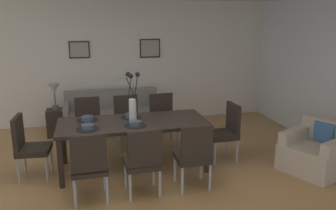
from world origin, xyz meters
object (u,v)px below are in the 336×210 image
object	(u,v)px
dining_chair_mid_left	(194,153)
side_table	(57,122)
bowl_near_left	(88,126)
armchair	(316,152)
dining_chair_near_left	(89,164)
sofa	(113,117)
dining_chair_far_right	(127,119)
framed_picture_left	(79,50)
table_lamp	(54,91)
dining_table	(133,126)
dining_chair_mid_right	(163,117)
bowl_near_right	(87,118)
dining_chair_far_left	(143,159)
bowl_far_right	(131,115)
bowl_far_left	(135,123)
dining_chair_near_right	(88,122)
centerpiece_vase	(133,103)
dining_chair_head_west	(28,144)
framed_picture_center	(150,48)
dining_chair_head_east	(226,129)

from	to	relation	value
dining_chair_mid_left	side_table	size ratio (longest dim) A/B	1.77
bowl_near_left	armchair	size ratio (longest dim) A/B	0.16
dining_chair_near_left	sofa	world-z (taller)	dining_chair_near_left
dining_chair_far_right	framed_picture_left	xyz separation A→B (m)	(-0.76, 1.60, 1.09)
table_lamp	sofa	bearing A→B (deg)	2.20
dining_table	dining_chair_mid_right	bearing A→B (deg)	53.34
bowl_near_right	dining_table	bearing A→B (deg)	-17.87
table_lamp	framed_picture_left	world-z (taller)	framed_picture_left
side_table	framed_picture_left	world-z (taller)	framed_picture_left
dining_chair_far_left	sofa	xyz separation A→B (m)	(-0.15, 2.79, -0.23)
bowl_far_right	bowl_far_left	bearing A→B (deg)	-90.00
dining_chair_near_right	bowl_far_right	bearing A→B (deg)	-46.56
centerpiece_vase	bowl_far_left	bearing A→B (deg)	-90.25
dining_chair_mid_right	table_lamp	world-z (taller)	table_lamp
sofa	dining_chair_mid_right	bearing A→B (deg)	-51.65
dining_chair_near_right	sofa	world-z (taller)	dining_chair_near_right
dining_chair_near_right	dining_chair_far_left	world-z (taller)	same
bowl_near_left	side_table	bearing A→B (deg)	105.74
sofa	dining_chair_head_west	bearing A→B (deg)	-125.61
dining_chair_near_right	dining_chair_head_west	size ratio (longest dim) A/B	1.00
bowl_near_right	bowl_far_right	distance (m)	0.66
dining_chair_head_west	framed_picture_center	xyz separation A→B (m)	(2.24, 2.49, 1.09)
bowl_far_left	sofa	world-z (taller)	bowl_far_left
dining_chair_head_west	bowl_far_left	distance (m)	1.54
dining_table	armchair	distance (m)	2.77
dining_chair_near_left	bowl_near_right	xyz separation A→B (m)	(0.01, 1.10, 0.27)
side_table	framed_picture_left	bearing A→B (deg)	51.99
side_table	bowl_near_right	bearing A→B (deg)	-70.47
dining_table	dining_chair_head_east	xyz separation A→B (m)	(1.49, -0.01, -0.16)
dining_chair_far_left	side_table	bearing A→B (deg)	114.35
dining_table	bowl_near_right	world-z (taller)	bowl_near_right
table_lamp	bowl_far_left	bearing A→B (deg)	-59.01
dining_table	bowl_near_right	xyz separation A→B (m)	(-0.66, 0.21, 0.11)
dining_chair_mid_right	table_lamp	distance (m)	2.17
bowl_near_left	framed_picture_center	bearing A→B (deg)	62.73
armchair	framed_picture_left	size ratio (longest dim) A/B	2.53
bowl_far_left	framed_picture_center	xyz separation A→B (m)	(0.74, 2.72, 0.82)
dining_chair_head_east	dining_chair_head_west	bearing A→B (deg)	179.45
table_lamp	armchair	xyz separation A→B (m)	(3.89, -2.58, -0.61)
dining_chair_near_left	bowl_far_left	xyz separation A→B (m)	(0.67, 0.68, 0.27)
dining_chair_near_left	bowl_near_left	size ratio (longest dim) A/B	5.41
dining_chair_near_left	dining_chair_far_right	xyz separation A→B (m)	(0.69, 1.79, 0.00)
dining_chair_head_west	framed_picture_center	size ratio (longest dim) A/B	2.09
dining_chair_near_right	bowl_near_left	xyz separation A→B (m)	(-0.01, -1.11, 0.27)
dining_chair_head_west	armchair	distance (m)	4.21
bowl_far_left	bowl_near_right	bearing A→B (deg)	147.19
dining_chair_head_west	bowl_near_left	distance (m)	0.91
side_table	dining_chair_far_left	bearing A→B (deg)	-65.65
dining_chair_head_east	bowl_far_left	distance (m)	1.53
side_table	framed_picture_left	distance (m)	1.57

